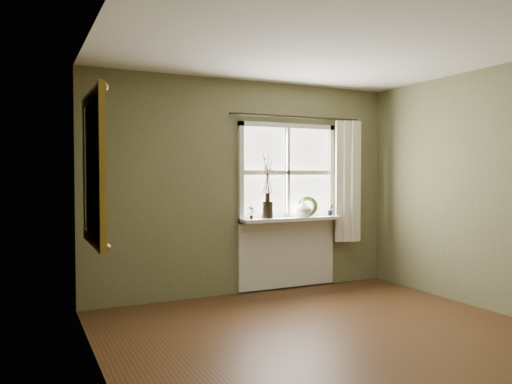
{
  "coord_description": "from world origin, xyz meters",
  "views": [
    {
      "loc": [
        -2.54,
        -3.3,
        1.46
      ],
      "look_at": [
        -0.22,
        1.55,
        1.27
      ],
      "focal_mm": 35.0,
      "sensor_mm": 36.0,
      "label": 1
    }
  ],
  "objects_px": {
    "cream_vase": "(303,208)",
    "wreath": "(307,208)",
    "gilt_mirror": "(92,168)",
    "dark_jug": "(267,210)"
  },
  "relations": [
    {
      "from": "cream_vase",
      "to": "wreath",
      "type": "relative_size",
      "value": 0.83
    },
    {
      "from": "wreath",
      "to": "gilt_mirror",
      "type": "height_order",
      "value": "gilt_mirror"
    },
    {
      "from": "dark_jug",
      "to": "cream_vase",
      "type": "height_order",
      "value": "cream_vase"
    },
    {
      "from": "cream_vase",
      "to": "gilt_mirror",
      "type": "distance_m",
      "value": 2.9
    },
    {
      "from": "cream_vase",
      "to": "wreath",
      "type": "bearing_deg",
      "value": 24.68
    },
    {
      "from": "gilt_mirror",
      "to": "cream_vase",
      "type": "bearing_deg",
      "value": 20.31
    },
    {
      "from": "dark_jug",
      "to": "wreath",
      "type": "xyz_separation_m",
      "value": [
        0.59,
        0.04,
        -0.01
      ]
    },
    {
      "from": "wreath",
      "to": "gilt_mirror",
      "type": "distance_m",
      "value": 2.99
    },
    {
      "from": "cream_vase",
      "to": "wreath",
      "type": "height_order",
      "value": "wreath"
    },
    {
      "from": "dark_jug",
      "to": "gilt_mirror",
      "type": "xyz_separation_m",
      "value": [
        -2.17,
        -0.99,
        0.49
      ]
    }
  ]
}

